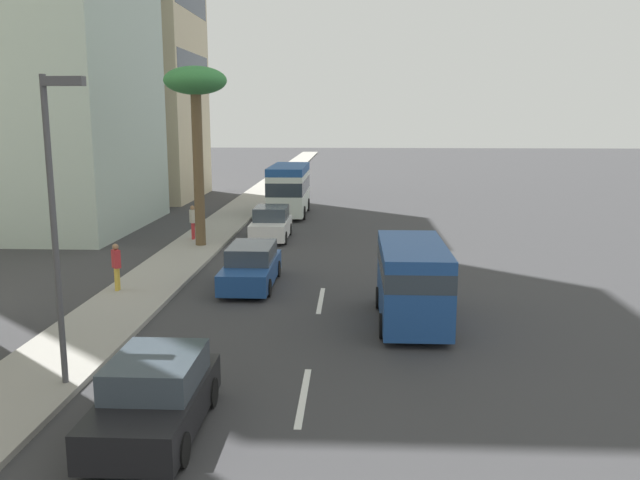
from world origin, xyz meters
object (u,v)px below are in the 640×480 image
pedestrian_near_lamp (193,221)px  car_lead (251,266)px  car_fourth (155,397)px  car_third (271,224)px  palm_tree (196,93)px  pedestrian_by_tree (116,265)px  street_lamp (57,199)px  van_second (412,278)px  minibus_fifth (289,188)px

pedestrian_near_lamp → car_lead: bearing=168.2°
pedestrian_near_lamp → car_fourth: bearing=153.1°
car_lead → car_fourth: 11.61m
car_third → palm_tree: (-2.41, 3.11, 6.52)m
car_lead → pedestrian_by_tree: size_ratio=2.79×
car_fourth → palm_tree: 20.02m
palm_tree → street_lamp: bearing=-177.3°
pedestrian_by_tree → van_second: bearing=-147.5°
car_lead → palm_tree: palm_tree is taller
minibus_fifth → palm_tree: bearing=-16.5°
car_third → van_second: bearing=23.9°
car_third → pedestrian_near_lamp: (-0.93, 3.84, 0.30)m
car_lead → car_third: (9.39, 0.43, 0.06)m
pedestrian_by_tree → street_lamp: size_ratio=0.24×
van_second → car_lead: bearing=52.9°
minibus_fifth → street_lamp: 27.73m
van_second → pedestrian_by_tree: bearing=74.8°
car_third → pedestrian_near_lamp: 3.96m
car_lead → palm_tree: bearing=-153.1°
car_fourth → minibus_fifth: (29.48, 0.20, 1.01)m
car_third → pedestrian_by_tree: (-10.87, 4.14, 0.29)m
car_third → minibus_fifth: bearing=179.3°
car_lead → minibus_fifth: 17.90m
pedestrian_by_tree → palm_tree: (8.46, -1.03, 6.23)m
car_third → car_fourth: 21.01m
van_second → pedestrian_by_tree: size_ratio=2.95×
car_third → palm_tree: bearing=-52.3°
van_second → minibus_fifth: (22.10, 5.92, 0.34)m
minibus_fifth → pedestrian_near_lamp: minibus_fifth is taller
car_lead → street_lamp: bearing=-16.0°
car_lead → street_lamp: (-9.62, 2.77, 3.71)m
car_fourth → pedestrian_by_tree: pedestrian_by_tree is taller
van_second → palm_tree: (11.22, 9.14, 5.91)m
van_second → minibus_fifth: bearing=15.0°
minibus_fifth → pedestrian_near_lamp: size_ratio=3.82×
palm_tree → car_third: bearing=-52.3°
minibus_fifth → street_lamp: size_ratio=0.93×
car_fourth → street_lamp: 4.97m
van_second → car_fourth: bearing=142.2°
car_third → car_lead: bearing=2.6°
van_second → minibus_fifth: 22.88m
minibus_fifth → van_second: bearing=15.0°
van_second → car_third: 14.91m
car_fourth → pedestrian_by_tree: (10.14, 4.45, 0.35)m
pedestrian_near_lamp → pedestrian_by_tree: 9.94m
van_second → street_lamp: 10.40m
palm_tree → van_second: bearing=-140.8°
pedestrian_by_tree → street_lamp: bearing=150.1°
van_second → car_fourth: size_ratio=1.23×
car_fourth → street_lamp: bearing=-127.0°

